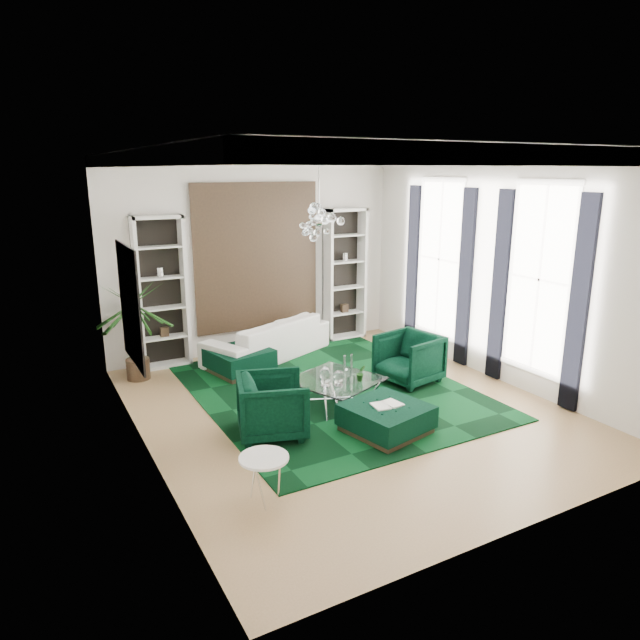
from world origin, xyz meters
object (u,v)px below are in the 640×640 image
armchair_left (273,406)px  palm (134,318)px  sofa (267,338)px  coffee_table (336,391)px  side_table (264,480)px  armchair_right (409,358)px  ottoman_front (386,419)px  ottoman_side (240,361)px

armchair_left → palm: (-1.19, 3.14, 0.68)m
sofa → armchair_left: bearing=44.3°
armchair_left → palm: size_ratio=0.42×
coffee_table → side_table: side_table is taller
armchair_right → coffee_table: 1.62m
armchair_left → ottoman_front: size_ratio=0.92×
palm → side_table: bearing=-84.6°
palm → ottoman_side: bearing=-18.2°
sofa → side_table: 5.04m
side_table → palm: (-0.43, 4.61, 0.84)m
side_table → armchair_left: bearing=62.8°
armchair_left → ottoman_front: (1.41, -0.70, -0.22)m
armchair_left → coffee_table: armchair_left is taller
armchair_left → armchair_right: size_ratio=0.99×
coffee_table → ottoman_side: 2.23m
coffee_table → ottoman_front: (0.11, -1.22, -0.00)m
ottoman_side → side_table: (-1.25, -4.06, 0.05)m
sofa → ottoman_front: bearing=68.5°
armchair_left → coffee_table: (1.30, 0.51, -0.22)m
armchair_right → sofa: bearing=-157.0°
sofa → armchair_right: bearing=100.4°
coffee_table → ottoman_side: bearing=111.3°
armchair_left → ottoman_front: armchair_left is taller
armchair_left → armchair_right: bearing=-58.4°
armchair_right → side_table: (-3.65, -2.21, -0.16)m
sofa → palm: bearing=-23.5°
armchair_left → armchair_right: 2.98m
sofa → side_table: size_ratio=4.79×
ottoman_front → side_table: side_table is taller
armchair_right → palm: palm is taller
ottoman_side → palm: 1.98m
palm → armchair_left: bearing=-69.2°
armchair_right → palm: 4.79m
armchair_right → ottoman_side: (-2.40, 1.85, -0.21)m
coffee_table → armchair_left: bearing=-158.6°
coffee_table → side_table: bearing=-136.1°
sofa → ottoman_side: size_ratio=2.69×
armchair_right → side_table: bearing=-69.6°
armchair_right → ottoman_front: armchair_right is taller
ottoman_front → armchair_left: bearing=153.6°
coffee_table → palm: 3.73m
armchair_left → armchair_right: (2.89, 0.74, 0.00)m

